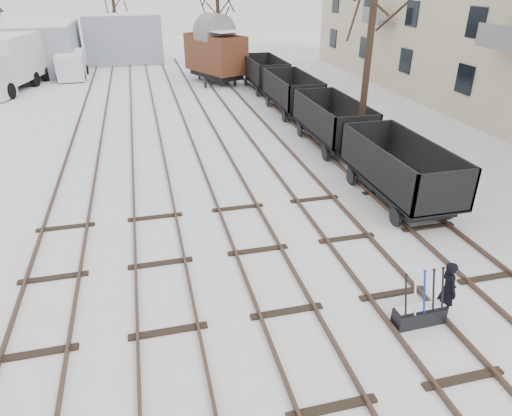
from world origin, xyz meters
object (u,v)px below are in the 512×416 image
at_px(freight_wagon_a, 398,179).
at_px(ground_frame, 419,314).
at_px(box_van_wagon, 215,52).
at_px(worker, 448,290).
at_px(lorry, 7,63).
at_px(panel_van, 72,65).

bearing_deg(freight_wagon_a, ground_frame, -114.79).
distance_m(ground_frame, box_van_wagon, 29.25).
xyz_separation_m(worker, lorry, (-16.02, 30.16, 1.17)).
height_order(ground_frame, worker, worker).
height_order(worker, box_van_wagon, box_van_wagon).
bearing_deg(box_van_wagon, freight_wagon_a, -106.95).
xyz_separation_m(lorry, panel_van, (3.94, 3.51, -0.88)).
bearing_deg(ground_frame, worker, 6.30).
relative_size(worker, freight_wagon_a, 0.28).
distance_m(box_van_wagon, lorry, 15.25).
bearing_deg(ground_frame, lorry, 115.48).
bearing_deg(freight_wagon_a, lorry, 127.40).
relative_size(lorry, panel_van, 1.83).
relative_size(box_van_wagon, lorry, 0.67).
xyz_separation_m(worker, panel_van, (-12.08, 33.67, 0.29)).
height_order(freight_wagon_a, box_van_wagon, box_van_wagon).
distance_m(ground_frame, freight_wagon_a, 7.09).
bearing_deg(ground_frame, box_van_wagon, 88.83).
bearing_deg(freight_wagon_a, panel_van, 117.58).
distance_m(freight_wagon_a, box_van_wagon, 23.01).
height_order(ground_frame, box_van_wagon, box_van_wagon).
bearing_deg(worker, box_van_wagon, 8.16).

